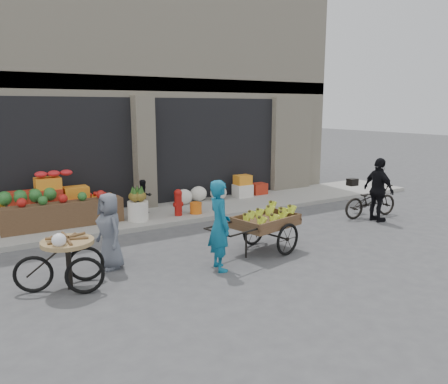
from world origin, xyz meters
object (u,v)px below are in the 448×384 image
banana_cart (264,220)px  cyclist (378,190)px  pineapple_bin (138,211)px  fire_hydrant (178,201)px  vendor_grey (110,231)px  orange_bucket (196,208)px  bicycle (370,201)px  vendor_woman (220,225)px  tricycle_cart (68,256)px  seated_person (144,197)px

banana_cart → cyclist: (4.02, 0.45, 0.16)m
cyclist → pineapple_bin: bearing=68.5°
pineapple_bin → fire_hydrant: (1.10, -0.05, 0.13)m
pineapple_bin → vendor_grey: size_ratio=0.36×
orange_bucket → bicycle: bicycle is taller
banana_cart → vendor_woman: size_ratio=1.41×
pineapple_bin → orange_bucket: size_ratio=1.62×
fire_hydrant → tricycle_cart: 4.69m
cyclist → tricycle_cart: bearing=98.5°
pineapple_bin → tricycle_cart: size_ratio=0.36×
pineapple_bin → seated_person: seated_person is taller
tricycle_cart → cyclist: cyclist is taller
tricycle_cart → orange_bucket: bearing=53.6°
bicycle → cyclist: 0.59m
banana_cart → tricycle_cart: (-3.86, 0.16, -0.11)m
vendor_woman → tricycle_cart: 2.64m
vendor_woman → bicycle: size_ratio=0.98×
vendor_woman → pineapple_bin: bearing=13.3°
orange_bucket → seated_person: (-1.20, 0.70, 0.31)m
vendor_grey → bicycle: size_ratio=0.83×
pineapple_bin → vendor_woman: size_ratio=0.31×
banana_cart → tricycle_cart: bearing=165.7°
pineapple_bin → vendor_woman: 3.75m
bicycle → pineapple_bin: bearing=72.7°
tricycle_cart → vendor_grey: 1.08m
fire_hydrant → banana_cart: banana_cart is taller
fire_hydrant → tricycle_cart: bearing=-138.0°
vendor_woman → vendor_grey: 2.04m
vendor_woman → banana_cart: bearing=-63.5°
pineapple_bin → vendor_woman: (0.19, -3.72, 0.47)m
pineapple_bin → fire_hydrant: fire_hydrant is taller
cyclist → banana_cart: bearing=102.7°
vendor_woman → vendor_grey: vendor_woman is taller
seated_person → tricycle_cart: (-2.78, -3.79, -0.02)m
tricycle_cart → cyclist: size_ratio=0.87×
bicycle → cyclist: size_ratio=1.03×
seated_person → cyclist: bearing=-44.5°
pineapple_bin → orange_bucket: (1.60, -0.10, -0.10)m
orange_bucket → vendor_grey: size_ratio=0.22×
seated_person → tricycle_cart: size_ratio=0.64×
fire_hydrant → cyclist: (4.39, -2.85, 0.33)m
fire_hydrant → banana_cart: size_ratio=0.30×
banana_cart → vendor_woman: bearing=-175.8°
seated_person → vendor_grey: 3.72m
pineapple_bin → bicycle: bearing=-23.7°
banana_cart → pineapple_bin: bearing=101.8°
pineapple_bin → seated_person: 0.75m
pineapple_bin → cyclist: cyclist is taller
fire_hydrant → banana_cart: 3.32m
orange_bucket → banana_cart: (-0.13, -3.25, 0.41)m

